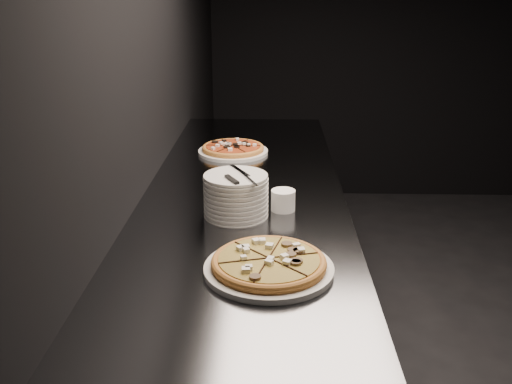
{
  "coord_description": "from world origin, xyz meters",
  "views": [
    {
      "loc": [
        -2.03,
        -2.0,
        1.65
      ],
      "look_at": [
        -2.08,
        -0.16,
        0.98
      ],
      "focal_mm": 40.0,
      "sensor_mm": 36.0,
      "label": 1
    }
  ],
  "objects_px": {
    "counter": "(245,299)",
    "cutlery": "(238,176)",
    "pizza_tomato": "(233,149)",
    "plate_stack": "(236,195)",
    "pizza_mushroom": "(269,264)",
    "ramekin": "(283,200)"
  },
  "relations": [
    {
      "from": "counter",
      "to": "plate_stack",
      "type": "xyz_separation_m",
      "value": [
        -0.01,
        -0.23,
        0.53
      ]
    },
    {
      "from": "pizza_mushroom",
      "to": "plate_stack",
      "type": "bearing_deg",
      "value": 105.92
    },
    {
      "from": "pizza_tomato",
      "to": "cutlery",
      "type": "xyz_separation_m",
      "value": [
        0.07,
        -0.76,
        0.13
      ]
    },
    {
      "from": "plate_stack",
      "to": "pizza_tomato",
      "type": "bearing_deg",
      "value": 94.6
    },
    {
      "from": "pizza_mushroom",
      "to": "plate_stack",
      "type": "xyz_separation_m",
      "value": [
        -0.11,
        0.4,
        0.05
      ]
    },
    {
      "from": "counter",
      "to": "ramekin",
      "type": "bearing_deg",
      "value": -51.32
    },
    {
      "from": "counter",
      "to": "ramekin",
      "type": "relative_size",
      "value": 29.55
    },
    {
      "from": "plate_stack",
      "to": "ramekin",
      "type": "bearing_deg",
      "value": 17.93
    },
    {
      "from": "cutlery",
      "to": "ramekin",
      "type": "distance_m",
      "value": 0.2
    },
    {
      "from": "counter",
      "to": "cutlery",
      "type": "bearing_deg",
      "value": -91.46
    },
    {
      "from": "counter",
      "to": "cutlery",
      "type": "xyz_separation_m",
      "value": [
        -0.01,
        -0.25,
        0.61
      ]
    },
    {
      "from": "pizza_mushroom",
      "to": "cutlery",
      "type": "height_order",
      "value": "cutlery"
    },
    {
      "from": "counter",
      "to": "cutlery",
      "type": "distance_m",
      "value": 0.65
    },
    {
      "from": "counter",
      "to": "pizza_tomato",
      "type": "relative_size",
      "value": 7.64
    },
    {
      "from": "cutlery",
      "to": "ramekin",
      "type": "bearing_deg",
      "value": -4.13
    },
    {
      "from": "plate_stack",
      "to": "pizza_mushroom",
      "type": "bearing_deg",
      "value": -74.08
    },
    {
      "from": "pizza_mushroom",
      "to": "pizza_tomato",
      "type": "height_order",
      "value": "pizza_mushroom"
    },
    {
      "from": "pizza_mushroom",
      "to": "ramekin",
      "type": "xyz_separation_m",
      "value": [
        0.05,
        0.45,
        0.02
      ]
    },
    {
      "from": "pizza_mushroom",
      "to": "ramekin",
      "type": "bearing_deg",
      "value": 84.22
    },
    {
      "from": "pizza_tomato",
      "to": "counter",
      "type": "bearing_deg",
      "value": -81.73
    },
    {
      "from": "counter",
      "to": "plate_stack",
      "type": "distance_m",
      "value": 0.58
    },
    {
      "from": "plate_stack",
      "to": "counter",
      "type": "bearing_deg",
      "value": 86.33
    }
  ]
}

